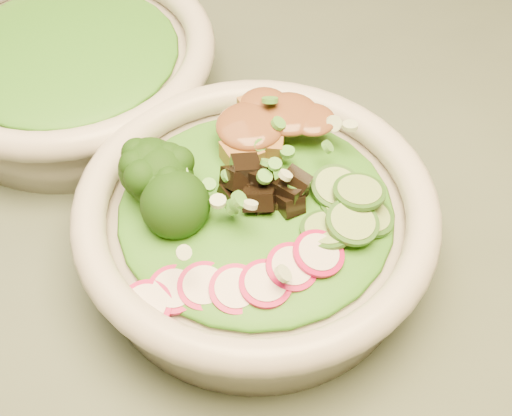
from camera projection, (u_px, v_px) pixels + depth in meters
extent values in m
cube|color=#4D5B4B|center=(355.00, 174.00, 0.60)|extent=(1.20, 0.80, 0.03)
cylinder|color=beige|center=(256.00, 235.00, 0.51)|extent=(0.23, 0.23, 0.05)
torus|color=beige|center=(256.00, 208.00, 0.49)|extent=(0.25, 0.25, 0.02)
cylinder|color=beige|center=(73.00, 78.00, 0.62)|extent=(0.22, 0.22, 0.05)
torus|color=beige|center=(65.00, 49.00, 0.60)|extent=(0.25, 0.25, 0.02)
ellipsoid|color=#216715|center=(256.00, 207.00, 0.49)|extent=(0.19, 0.19, 0.02)
ellipsoid|color=#216715|center=(65.00, 49.00, 0.60)|extent=(0.17, 0.17, 0.02)
ellipsoid|color=brown|center=(268.00, 123.00, 0.51)|extent=(0.07, 0.05, 0.02)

